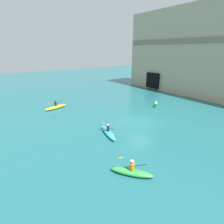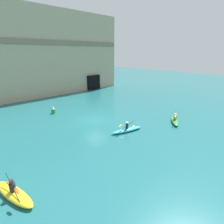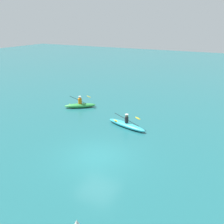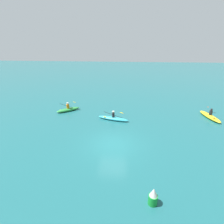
# 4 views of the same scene
# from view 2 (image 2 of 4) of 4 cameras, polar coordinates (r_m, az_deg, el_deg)

# --- Properties ---
(ground_plane) EXTENTS (120.00, 120.00, 0.00)m
(ground_plane) POSITION_cam_2_polar(r_m,az_deg,el_deg) (21.58, -5.51, -2.55)
(ground_plane) COLOR #1E6066
(cliff_bluff) EXTENTS (36.15, 8.01, 15.24)m
(cliff_bluff) POSITION_cam_2_polar(r_m,az_deg,el_deg) (36.79, -25.59, 16.78)
(cliff_bluff) COLOR tan
(cliff_bluff) RESTS_ON ground
(kayak_green) EXTENTS (2.79, 2.34, 1.23)m
(kayak_green) POSITION_cam_2_polar(r_m,az_deg,el_deg) (21.81, 19.77, -2.68)
(kayak_green) COLOR green
(kayak_green) RESTS_ON ground
(kayak_yellow) EXTENTS (1.64, 3.55, 1.15)m
(kayak_yellow) POSITION_cam_2_polar(r_m,az_deg,el_deg) (12.35, -29.38, -22.15)
(kayak_yellow) COLOR yellow
(kayak_yellow) RESTS_ON ground
(kayak_cyan) EXTENTS (3.62, 1.57, 1.09)m
(kayak_cyan) POSITION_cam_2_polar(r_m,az_deg,el_deg) (18.35, 4.88, -5.79)
(kayak_cyan) COLOR #33B2C6
(kayak_cyan) RESTS_ON ground
(marker_buoy) EXTENTS (0.52, 0.52, 1.11)m
(marker_buoy) POSITION_cam_2_polar(r_m,az_deg,el_deg) (24.87, -18.67, 0.70)
(marker_buoy) COLOR green
(marker_buoy) RESTS_ON ground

